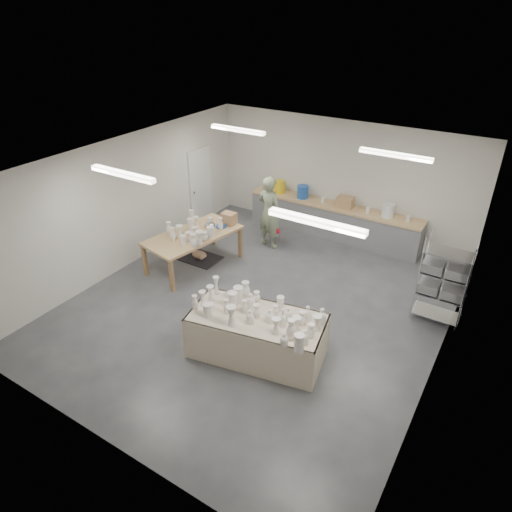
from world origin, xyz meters
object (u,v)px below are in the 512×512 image
Objects in this scene: work_table at (197,233)px; red_stool at (274,232)px; drying_table at (258,334)px; potter at (269,212)px.

work_table reaches higher than red_stool.
red_stool is at bearing 77.15° from work_table.
drying_table is at bearing -64.02° from red_stool.
potter is (-1.92, 3.66, 0.47)m from drying_table.
work_table is (-2.81, 1.91, 0.39)m from drying_table.
potter reaches higher than work_table.
drying_table is 4.38m from red_stool.
drying_table is at bearing 127.08° from potter.
red_stool is (0.90, 2.02, -0.57)m from work_table.
work_table is 1.97m from potter.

